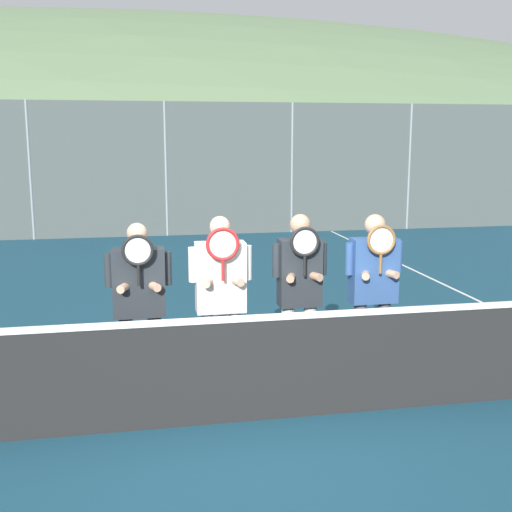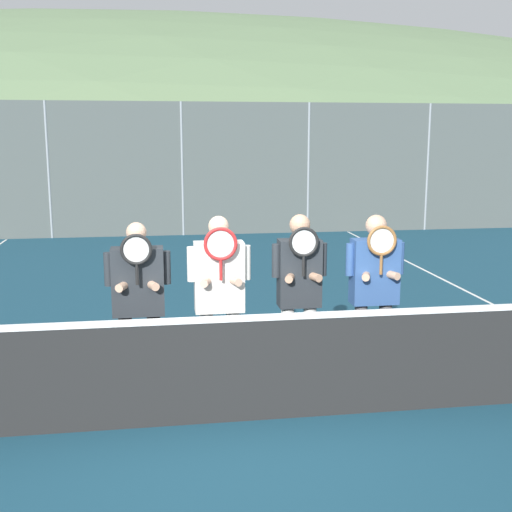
{
  "view_description": "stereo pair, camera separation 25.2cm",
  "coord_description": "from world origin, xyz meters",
  "px_view_note": "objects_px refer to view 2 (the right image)",
  "views": [
    {
      "loc": [
        -0.85,
        -5.27,
        2.5
      ],
      "look_at": [
        0.34,
        0.89,
        1.33
      ],
      "focal_mm": 45.0,
      "sensor_mm": 36.0,
      "label": 1
    },
    {
      "loc": [
        -0.6,
        -5.31,
        2.5
      ],
      "look_at": [
        0.34,
        0.89,
        1.33
      ],
      "focal_mm": 45.0,
      "sensor_mm": 36.0,
      "label": 2
    }
  ],
  "objects_px": {
    "player_leftmost": "(138,295)",
    "car_center": "(308,186)",
    "player_center_right": "(299,288)",
    "player_center_left": "(219,291)",
    "player_rightmost": "(374,284)",
    "car_left_of_center": "(141,188)",
    "car_right_of_center": "(454,184)"
  },
  "relations": [
    {
      "from": "player_center_right",
      "to": "car_left_of_center",
      "type": "bearing_deg",
      "value": 97.76
    },
    {
      "from": "car_center",
      "to": "player_center_left",
      "type": "bearing_deg",
      "value": -106.54
    },
    {
      "from": "player_leftmost",
      "to": "car_left_of_center",
      "type": "bearing_deg",
      "value": 91.31
    },
    {
      "from": "car_center",
      "to": "car_right_of_center",
      "type": "xyz_separation_m",
      "value": [
        4.98,
        0.1,
        0.01
      ]
    },
    {
      "from": "player_leftmost",
      "to": "car_center",
      "type": "bearing_deg",
      "value": 70.53
    },
    {
      "from": "player_leftmost",
      "to": "car_center",
      "type": "xyz_separation_m",
      "value": [
        4.94,
        13.98,
        -0.07
      ]
    },
    {
      "from": "player_center_left",
      "to": "player_rightmost",
      "type": "relative_size",
      "value": 1.02
    },
    {
      "from": "car_left_of_center",
      "to": "car_center",
      "type": "distance_m",
      "value": 5.26
    },
    {
      "from": "player_center_right",
      "to": "car_left_of_center",
      "type": "height_order",
      "value": "car_left_of_center"
    },
    {
      "from": "car_left_of_center",
      "to": "player_center_left",
      "type": "bearing_deg",
      "value": -85.55
    },
    {
      "from": "player_center_left",
      "to": "car_left_of_center",
      "type": "bearing_deg",
      "value": 94.45
    },
    {
      "from": "player_rightmost",
      "to": "car_left_of_center",
      "type": "relative_size",
      "value": 0.38
    },
    {
      "from": "player_center_left",
      "to": "car_right_of_center",
      "type": "height_order",
      "value": "car_right_of_center"
    },
    {
      "from": "player_leftmost",
      "to": "player_center_right",
      "type": "distance_m",
      "value": 1.56
    },
    {
      "from": "player_rightmost",
      "to": "car_center",
      "type": "relative_size",
      "value": 0.4
    },
    {
      "from": "car_right_of_center",
      "to": "player_rightmost",
      "type": "bearing_deg",
      "value": -118.32
    },
    {
      "from": "player_leftmost",
      "to": "player_center_left",
      "type": "xyz_separation_m",
      "value": [
        0.76,
        -0.08,
        0.03
      ]
    },
    {
      "from": "car_center",
      "to": "player_leftmost",
      "type": "bearing_deg",
      "value": -109.47
    },
    {
      "from": "player_center_left",
      "to": "car_right_of_center",
      "type": "bearing_deg",
      "value": 57.13
    },
    {
      "from": "player_center_right",
      "to": "player_rightmost",
      "type": "bearing_deg",
      "value": 2.18
    },
    {
      "from": "player_rightmost",
      "to": "car_right_of_center",
      "type": "height_order",
      "value": "car_right_of_center"
    },
    {
      "from": "car_center",
      "to": "player_center_right",
      "type": "bearing_deg",
      "value": -103.59
    },
    {
      "from": "player_center_right",
      "to": "player_rightmost",
      "type": "relative_size",
      "value": 1.01
    },
    {
      "from": "player_center_left",
      "to": "car_left_of_center",
      "type": "height_order",
      "value": "car_left_of_center"
    },
    {
      "from": "player_leftmost",
      "to": "player_center_right",
      "type": "height_order",
      "value": "player_center_right"
    },
    {
      "from": "player_leftmost",
      "to": "car_center",
      "type": "relative_size",
      "value": 0.4
    },
    {
      "from": "car_left_of_center",
      "to": "car_center",
      "type": "bearing_deg",
      "value": 1.83
    },
    {
      "from": "player_leftmost",
      "to": "player_center_right",
      "type": "xyz_separation_m",
      "value": [
        1.56,
        0.0,
        0.02
      ]
    },
    {
      "from": "player_leftmost",
      "to": "car_left_of_center",
      "type": "height_order",
      "value": "car_left_of_center"
    },
    {
      "from": "player_center_left",
      "to": "car_center",
      "type": "xyz_separation_m",
      "value": [
        4.18,
        14.06,
        -0.1
      ]
    },
    {
      "from": "player_center_left",
      "to": "car_left_of_center",
      "type": "relative_size",
      "value": 0.38
    },
    {
      "from": "player_leftmost",
      "to": "player_rightmost",
      "type": "relative_size",
      "value": 0.99
    }
  ]
}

